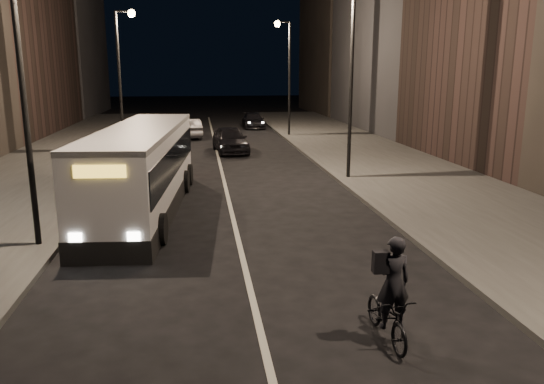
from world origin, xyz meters
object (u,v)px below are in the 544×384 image
object	(u,v)px
streetlight_left_near	(30,52)
car_near	(230,140)
city_bus	(143,166)
streetlight_right_far	(286,63)
streetlight_right_mid	(346,59)
car_mid	(189,128)
cyclist_on_bicycle	(389,306)
car_far	(254,121)
streetlight_left_far	(123,61)

from	to	relation	value
streetlight_left_near	car_near	size ratio (longest dim) A/B	1.78
streetlight_left_near	city_bus	bearing A→B (deg)	59.55
streetlight_right_far	streetlight_right_mid	bearing A→B (deg)	-90.00
car_near	car_mid	size ratio (longest dim) A/B	1.08
streetlight_left_near	cyclist_on_bicycle	world-z (taller)	streetlight_left_near
streetlight_right_far	car_far	size ratio (longest dim) A/B	1.91
streetlight_right_mid	car_near	world-z (taller)	streetlight_right_mid
streetlight_right_far	car_mid	size ratio (longest dim) A/B	1.92
cyclist_on_bicycle	streetlight_left_far	bearing A→B (deg)	104.81
streetlight_left_near	car_mid	bearing A→B (deg)	81.66
streetlight_right_mid	car_mid	xyz separation A→B (m)	(-7.10, 16.34, -4.67)
streetlight_right_mid	car_mid	distance (m)	18.41
city_bus	car_far	distance (m)	27.30
cyclist_on_bicycle	car_near	world-z (taller)	cyclist_on_bicycle
city_bus	car_near	xyz separation A→B (m)	(3.85, 13.08, -0.83)
streetlight_right_mid	streetlight_left_far	distance (m)	14.62
city_bus	car_near	distance (m)	13.66
streetlight_right_mid	city_bus	world-z (taller)	streetlight_right_mid
streetlight_right_far	car_near	bearing A→B (deg)	-122.76
city_bus	streetlight_left_far	bearing A→B (deg)	103.95
streetlight_right_far	car_far	distance (m)	8.10
streetlight_right_far	streetlight_left_far	size ratio (longest dim) A/B	1.00
streetlight_right_far	cyclist_on_bicycle	size ratio (longest dim) A/B	3.90
streetlight_left_far	streetlight_right_far	bearing A→B (deg)	29.36
streetlight_left_near	city_bus	world-z (taller)	streetlight_left_near
streetlight_left_far	car_far	world-z (taller)	streetlight_left_far
car_near	car_mid	xyz separation A→B (m)	(-2.56, 7.38, -0.08)
cyclist_on_bicycle	city_bus	bearing A→B (deg)	115.13
streetlight_right_far	streetlight_left_far	world-z (taller)	same
streetlight_right_far	city_bus	distance (m)	22.12
cyclist_on_bicycle	car_far	xyz separation A→B (m)	(1.30, 36.62, -0.08)
streetlight_left_far	car_mid	distance (m)	8.64
streetlight_right_mid	car_far	world-z (taller)	streetlight_right_mid
car_near	car_far	size ratio (longest dim) A/B	1.07
streetlight_left_far	car_near	xyz separation A→B (m)	(6.13, -1.04, -4.58)
city_bus	streetlight_right_far	bearing A→B (deg)	72.16
streetlight_right_far	car_mid	bearing A→B (deg)	177.29
cyclist_on_bicycle	streetlight_right_far	bearing A→B (deg)	81.65
streetlight_right_mid	streetlight_left_near	distance (m)	13.33
streetlight_right_mid	streetlight_left_near	xyz separation A→B (m)	(-10.66, -8.00, 0.00)
car_near	streetlight_left_far	bearing A→B (deg)	165.27
streetlight_right_mid	streetlight_right_far	world-z (taller)	same
streetlight_left_far	city_bus	distance (m)	14.79
streetlight_left_near	car_far	size ratio (longest dim) A/B	1.91
cyclist_on_bicycle	car_mid	bearing A→B (deg)	94.92
car_far	streetlight_right_mid	bearing A→B (deg)	-85.81
streetlight_right_far	car_near	xyz separation A→B (m)	(-4.53, -7.04, -4.58)
streetlight_left_near	cyclist_on_bicycle	bearing A→B (deg)	-39.50
car_far	streetlight_left_near	bearing A→B (deg)	-106.65
city_bus	car_mid	xyz separation A→B (m)	(1.29, 20.46, -0.92)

